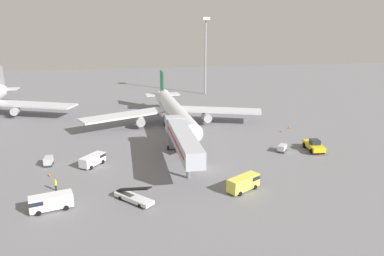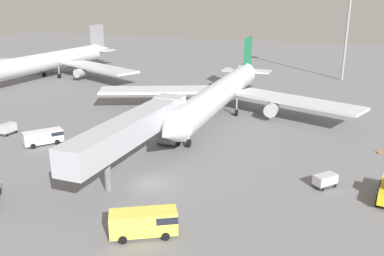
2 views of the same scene
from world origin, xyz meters
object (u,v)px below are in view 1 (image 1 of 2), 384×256
at_px(airplane_at_gate, 174,111).
at_px(service_van_near_right, 50,201).
at_px(safety_cone_bravo, 289,127).
at_px(pushback_tug, 314,145).
at_px(jet_bridge, 182,138).
at_px(apron_light_mast, 206,42).
at_px(belt_loader_truck, 134,197).
at_px(safety_cone_charlie, 281,131).
at_px(service_van_near_left, 244,182).
at_px(safety_cone_alpha, 50,174).
at_px(baggage_cart_rear_right, 282,148).
at_px(baggage_cart_rear_left, 48,161).
at_px(service_van_far_right, 93,159).
at_px(ground_crew_worker_foreground, 56,185).

xyz_separation_m(airplane_at_gate, service_van_near_right, (-22.30, -37.68, -2.76)).
bearing_deg(safety_cone_bravo, pushback_tug, -98.10).
relative_size(jet_bridge, service_van_near_right, 3.85).
distance_m(pushback_tug, service_van_near_right, 49.13).
xyz_separation_m(service_van_near_right, apron_light_mast, (39.26, 77.79, 16.90)).
height_order(airplane_at_gate, belt_loader_truck, airplane_at_gate).
relative_size(service_van_near_right, safety_cone_charlie, 8.63).
distance_m(airplane_at_gate, pushback_tug, 33.47).
relative_size(service_van_near_left, safety_cone_alpha, 9.32).
xyz_separation_m(jet_bridge, baggage_cart_rear_right, (20.33, 2.65, -4.09)).
distance_m(belt_loader_truck, baggage_cart_rear_right, 33.20).
bearing_deg(baggage_cart_rear_left, baggage_cart_rear_right, -1.49).
height_order(service_van_near_left, service_van_near_right, service_van_near_left).
relative_size(jet_bridge, apron_light_mast, 0.87).
relative_size(safety_cone_bravo, safety_cone_charlie, 0.89).
height_order(service_van_near_left, baggage_cart_rear_left, service_van_near_left).
xyz_separation_m(pushback_tug, service_van_near_right, (-46.78, -15.03, 0.11)).
distance_m(service_van_far_right, apron_light_mast, 73.31).
distance_m(jet_bridge, apron_light_mast, 68.77).
distance_m(belt_loader_truck, ground_crew_worker_foreground, 12.81).
height_order(jet_bridge, pushback_tug, jet_bridge).
bearing_deg(pushback_tug, service_van_far_right, 179.43).
bearing_deg(safety_cone_bravo, service_van_near_right, -147.79).
relative_size(airplane_at_gate, ground_crew_worker_foreground, 26.23).
xyz_separation_m(ground_crew_worker_foreground, safety_cone_bravo, (49.24, 24.86, -0.68)).
height_order(baggage_cart_rear_left, safety_cone_alpha, baggage_cart_rear_left).
bearing_deg(service_van_near_left, apron_light_mast, 81.36).
relative_size(airplane_at_gate, safety_cone_bravo, 79.84).
height_order(service_van_far_right, baggage_cart_rear_right, service_van_far_right).
distance_m(pushback_tug, safety_cone_bravo, 16.03).
relative_size(airplane_at_gate, jet_bridge, 2.13).
xyz_separation_m(jet_bridge, service_van_near_right, (-20.13, -13.08, -3.64)).
relative_size(service_van_near_left, safety_cone_charlie, 8.30).
xyz_separation_m(pushback_tug, apron_light_mast, (-7.52, 62.76, 17.01)).
bearing_deg(baggage_cart_rear_right, jet_bridge, -172.56).
xyz_separation_m(baggage_cart_rear_right, ground_crew_worker_foreground, (-40.66, -9.71, 0.21)).
distance_m(pushback_tug, service_van_near_left, 23.91).
xyz_separation_m(ground_crew_worker_foreground, apron_light_mast, (39.47, 71.77, 17.14)).
bearing_deg(safety_cone_alpha, baggage_cart_rear_left, 101.50).
distance_m(service_van_far_right, safety_cone_alpha, 7.68).
distance_m(safety_cone_alpha, safety_cone_bravo, 54.55).
height_order(pushback_tug, safety_cone_bravo, pushback_tug).
distance_m(baggage_cart_rear_left, safety_cone_bravo, 54.00).
distance_m(jet_bridge, pushback_tug, 26.99).
xyz_separation_m(pushback_tug, ground_crew_worker_foreground, (-46.99, -9.01, -0.13)).
height_order(belt_loader_truck, ground_crew_worker_foreground, belt_loader_truck).
bearing_deg(safety_cone_charlie, baggage_cart_rear_left, -166.88).
bearing_deg(apron_light_mast, ground_crew_worker_foreground, -118.81).
bearing_deg(baggage_cart_rear_left, safety_cone_bravo, 15.05).
relative_size(service_van_far_right, ground_crew_worker_foreground, 2.76).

